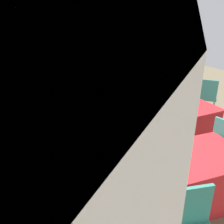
{
  "coord_description": "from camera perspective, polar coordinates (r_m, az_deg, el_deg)",
  "views": [
    {
      "loc": [
        1.7,
        3.36,
        2.54
      ],
      "look_at": [
        -0.02,
        -0.07,
        0.9
      ],
      "focal_mm": 40.27,
      "sensor_mm": 36.0,
      "label": 1
    }
  ],
  "objects": [
    {
      "name": "chair_tucked_right",
      "position": [
        3.96,
        3.45,
        -7.09
      ],
      "size": [
        0.45,
        0.45,
        0.96
      ],
      "rotation": [
        0.0,
        0.0,
        3.16
      ],
      "color": "#9E9993",
      "rests_on": "ground"
    },
    {
      "name": "laptop_silver",
      "position": [
        5.69,
        -9.28,
        4.59
      ],
      "size": [
        0.34,
        0.32,
        0.21
      ],
      "rotation": [
        0.0,
        0.0,
        0.09
      ],
      "color": "silver",
      "rests_on": "table_foreground"
    },
    {
      "name": "chair_near_front",
      "position": [
        6.01,
        2.04,
        3.67
      ],
      "size": [
        0.45,
        0.45,
        0.95
      ],
      "rotation": [
        0.0,
        0.0,
        1.58
      ],
      "color": "#9E9993",
      "rests_on": "ground"
    },
    {
      "name": "chair_back_row",
      "position": [
        6.47,
        20.78,
        3.63
      ],
      "size": [
        0.62,
        0.62,
        0.95
      ],
      "rotation": [
        0.0,
        0.0,
        2.29
      ],
      "color": "#9E9993",
      "rests_on": "ground"
    },
    {
      "name": "person_attendee_browsing",
      "position": [
        5.73,
        12.37,
        6.1
      ],
      "size": [
        0.47,
        0.47,
        1.65
      ],
      "rotation": [
        0.0,
        0.0,
        5.28
      ],
      "color": "#26262D",
      "rests_on": "ground"
    },
    {
      "name": "table_mid_right",
      "position": [
        5.04,
        14.18,
        -3.27
      ],
      "size": [
        1.67,
        0.86,
        0.72
      ],
      "rotation": [
        0.0,
        0.0,
        -0.02
      ],
      "color": "#AD1E23",
      "rests_on": "ground"
    },
    {
      "name": "person_presenter",
      "position": [
        3.8,
        -11.15,
        -1.67
      ],
      "size": [
        0.42,
        0.42,
        1.74
      ],
      "rotation": [
        0.0,
        0.0,
        3.41
      ],
      "color": "#26262D",
      "rests_on": "ground"
    },
    {
      "name": "table_foreground",
      "position": [
        5.77,
        -6.89,
        0.77
      ],
      "size": [
        1.91,
        0.91,
        0.72
      ],
      "rotation": [
        0.0,
        0.0,
        -0.08
      ],
      "color": "#AD1E23",
      "rests_on": "ground"
    },
    {
      "name": "ground_plane",
      "position": [
        4.55,
        0.15,
        -10.88
      ],
      "size": [
        14.4,
        14.4,
        0.0
      ],
      "primitive_type": "plane",
      "color": "brown"
    },
    {
      "name": "chair_tucked_left",
      "position": [
        4.82,
        -6.55,
        -1.55
      ],
      "size": [
        0.62,
        0.62,
        0.95
      ],
      "rotation": [
        0.0,
        0.0,
        -0.64
      ],
      "color": "#9E9993",
      "rests_on": "ground"
    },
    {
      "name": "table_mid_left",
      "position": [
        3.62,
        15.0,
        -14.9
      ],
      "size": [
        1.9,
        1.12,
        0.72
      ],
      "rotation": [
        0.0,
        0.0,
        -0.12
      ],
      "color": "#AD1E23",
      "rests_on": "ground"
    },
    {
      "name": "yarn_ball",
      "position": [
        5.46,
        -10.32,
        4.04
      ],
      "size": [
        0.14,
        0.14,
        0.14
      ],
      "primitive_type": "sphere",
      "color": "beige",
      "rests_on": "table_foreground"
    },
    {
      "name": "scissors_red",
      "position": [
        5.72,
        -3.17,
        4.57
      ],
      "size": [
        0.18,
        0.11,
        0.01
      ],
      "primitive_type": "cube",
      "rotation": [
        0.0,
        0.0,
        2.69
      ],
      "color": "red",
      "rests_on": "table_foreground"
    }
  ]
}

